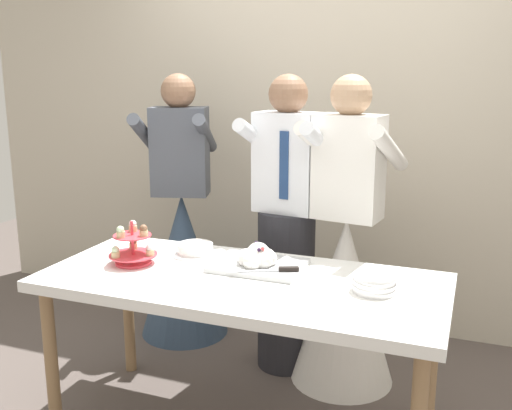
{
  "coord_description": "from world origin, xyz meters",
  "views": [
    {
      "loc": [
        0.94,
        -2.29,
        1.68
      ],
      "look_at": [
        0.01,
        0.15,
        1.07
      ],
      "focal_mm": 41.07,
      "sensor_mm": 36.0,
      "label": 1
    }
  ],
  "objects_px": {
    "plate_stack": "(375,283)",
    "round_cake": "(195,250)",
    "person_groom": "(287,241)",
    "person_bride": "(345,279)",
    "dessert_table": "(241,293)",
    "person_guest": "(183,246)",
    "cupcake_stand": "(133,248)",
    "main_cake_tray": "(258,260)"
  },
  "relations": [
    {
      "from": "person_guest",
      "to": "round_cake",
      "type": "bearing_deg",
      "value": -57.06
    },
    {
      "from": "dessert_table",
      "to": "main_cake_tray",
      "type": "relative_size",
      "value": 4.24
    },
    {
      "from": "plate_stack",
      "to": "person_guest",
      "type": "xyz_separation_m",
      "value": [
        -1.35,
        0.85,
        -0.23
      ]
    },
    {
      "from": "cupcake_stand",
      "to": "main_cake_tray",
      "type": "relative_size",
      "value": 0.54
    },
    {
      "from": "round_cake",
      "to": "person_guest",
      "type": "relative_size",
      "value": 0.14
    },
    {
      "from": "round_cake",
      "to": "person_groom",
      "type": "height_order",
      "value": "person_groom"
    },
    {
      "from": "cupcake_stand",
      "to": "main_cake_tray",
      "type": "xyz_separation_m",
      "value": [
        0.58,
        0.15,
        -0.04
      ]
    },
    {
      "from": "cupcake_stand",
      "to": "round_cake",
      "type": "height_order",
      "value": "cupcake_stand"
    },
    {
      "from": "plate_stack",
      "to": "round_cake",
      "type": "relative_size",
      "value": 0.77
    },
    {
      "from": "dessert_table",
      "to": "cupcake_stand",
      "type": "bearing_deg",
      "value": -178.92
    },
    {
      "from": "person_bride",
      "to": "person_guest",
      "type": "xyz_separation_m",
      "value": [
        -1.1,
        0.22,
        0.0
      ]
    },
    {
      "from": "dessert_table",
      "to": "person_bride",
      "type": "bearing_deg",
      "value": 63.38
    },
    {
      "from": "plate_stack",
      "to": "person_guest",
      "type": "relative_size",
      "value": 0.11
    },
    {
      "from": "main_cake_tray",
      "to": "person_groom",
      "type": "relative_size",
      "value": 0.26
    },
    {
      "from": "cupcake_stand",
      "to": "person_guest",
      "type": "relative_size",
      "value": 0.14
    },
    {
      "from": "plate_stack",
      "to": "person_guest",
      "type": "bearing_deg",
      "value": 147.93
    },
    {
      "from": "main_cake_tray",
      "to": "person_guest",
      "type": "relative_size",
      "value": 0.26
    },
    {
      "from": "person_bride",
      "to": "person_guest",
      "type": "bearing_deg",
      "value": 168.46
    },
    {
      "from": "plate_stack",
      "to": "person_bride",
      "type": "distance_m",
      "value": 0.71
    },
    {
      "from": "plate_stack",
      "to": "round_cake",
      "type": "distance_m",
      "value": 0.94
    },
    {
      "from": "person_groom",
      "to": "person_bride",
      "type": "bearing_deg",
      "value": -7.22
    },
    {
      "from": "plate_stack",
      "to": "person_guest",
      "type": "height_order",
      "value": "person_guest"
    },
    {
      "from": "person_bride",
      "to": "plate_stack",
      "type": "bearing_deg",
      "value": -67.66
    },
    {
      "from": "main_cake_tray",
      "to": "person_guest",
      "type": "distance_m",
      "value": 1.11
    },
    {
      "from": "dessert_table",
      "to": "round_cake",
      "type": "distance_m",
      "value": 0.42
    },
    {
      "from": "cupcake_stand",
      "to": "dessert_table",
      "type": "bearing_deg",
      "value": 1.08
    },
    {
      "from": "round_cake",
      "to": "person_bride",
      "type": "height_order",
      "value": "person_bride"
    },
    {
      "from": "person_guest",
      "to": "plate_stack",
      "type": "bearing_deg",
      "value": -32.07
    },
    {
      "from": "cupcake_stand",
      "to": "person_guest",
      "type": "xyz_separation_m",
      "value": [
        -0.21,
        0.89,
        -0.27
      ]
    },
    {
      "from": "person_bride",
      "to": "cupcake_stand",
      "type": "bearing_deg",
      "value": -142.88
    },
    {
      "from": "round_cake",
      "to": "person_groom",
      "type": "bearing_deg",
      "value": 55.93
    },
    {
      "from": "cupcake_stand",
      "to": "round_cake",
      "type": "xyz_separation_m",
      "value": [
        0.21,
        0.23,
        -0.05
      ]
    },
    {
      "from": "person_bride",
      "to": "main_cake_tray",
      "type": "bearing_deg",
      "value": -120.25
    },
    {
      "from": "cupcake_stand",
      "to": "round_cake",
      "type": "distance_m",
      "value": 0.32
    },
    {
      "from": "plate_stack",
      "to": "person_groom",
      "type": "distance_m",
      "value": 0.9
    },
    {
      "from": "cupcake_stand",
      "to": "person_groom",
      "type": "height_order",
      "value": "person_groom"
    },
    {
      "from": "cupcake_stand",
      "to": "plate_stack",
      "type": "bearing_deg",
      "value": 2.21
    },
    {
      "from": "plate_stack",
      "to": "person_guest",
      "type": "distance_m",
      "value": 1.61
    },
    {
      "from": "main_cake_tray",
      "to": "round_cake",
      "type": "bearing_deg",
      "value": 167.41
    },
    {
      "from": "main_cake_tray",
      "to": "round_cake",
      "type": "xyz_separation_m",
      "value": [
        -0.37,
        0.08,
        -0.02
      ]
    },
    {
      "from": "dessert_table",
      "to": "person_guest",
      "type": "bearing_deg",
      "value": 131.04
    },
    {
      "from": "main_cake_tray",
      "to": "plate_stack",
      "type": "relative_size",
      "value": 2.3
    }
  ]
}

